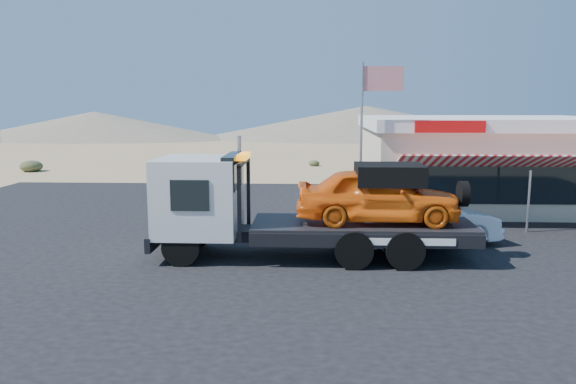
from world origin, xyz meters
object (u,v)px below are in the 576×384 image
(tow_truck, at_px, (304,203))
(white_sedan, at_px, (424,222))
(jerky_store, at_px, (482,161))
(flagpole, at_px, (368,124))

(tow_truck, relative_size, white_sedan, 1.90)
(jerky_store, distance_m, flagpole, 7.36)
(white_sedan, bearing_deg, tow_truck, 91.05)
(jerky_store, relative_size, flagpole, 1.73)
(tow_truck, distance_m, flagpole, 5.68)
(white_sedan, distance_m, jerky_store, 8.90)
(jerky_store, bearing_deg, flagpole, -141.21)
(white_sedan, relative_size, flagpole, 0.81)
(tow_truck, distance_m, white_sedan, 4.11)
(tow_truck, xyz_separation_m, flagpole, (2.28, 4.76, 2.11))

